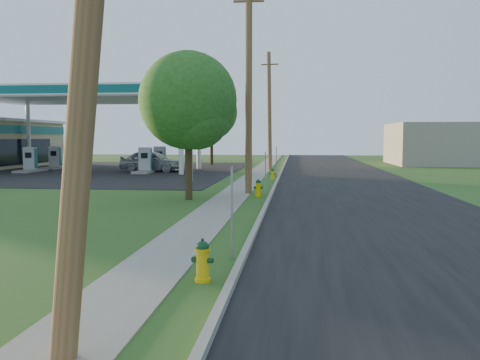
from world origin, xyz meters
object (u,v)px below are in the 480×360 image
Objects in this scene: utility_pole_far at (269,111)px; fuel_pump_ne at (145,163)px; tree_lot at (212,114)px; hydrant_near at (203,261)px; price_pylon at (190,89)px; utility_pole_mid at (249,87)px; hydrant_mid at (258,188)px; car_silver at (152,161)px; fuel_pump_nw at (30,163)px; fuel_pump_se at (160,161)px; tree_verge at (190,104)px; hydrant_far at (273,174)px; fuel_pump_sw at (55,160)px.

utility_pole_far reaches higher than fuel_pump_ne.
tree_lot reaches higher than hydrant_near.
utility_pole_mid is at bearing -54.66° from price_pylon.
hydrant_mid is 18.02m from car_silver.
fuel_pump_se is at bearing 23.96° from fuel_pump_nw.
car_silver reaches higher than hydrant_mid.
utility_pole_far is at bearing 91.62° from hydrant_mid.
fuel_pump_se is at bearing -113.29° from tree_lot.
tree_verge is at bearing -44.82° from fuel_pump_nw.
fuel_pump_se is 4.36× the size of hydrant_far.
utility_pole_mid is at bearing -62.37° from fuel_pump_se.
tree_lot is 11.17m from car_silver.
hydrant_far is (0.22, 8.94, -0.03)m from hydrant_mid.
fuel_pump_se is at bearing 11.43° from car_silver.
utility_pole_mid is 3.54m from tree_verge.
utility_pole_mid is 3.06× the size of fuel_pump_nw.
fuel_pump_ne reaches higher than hydrant_near.
utility_pole_far is at bearing 6.41° from fuel_pump_se.
hydrant_near is 13.50m from hydrant_mid.
tree_lot is at bearing 74.45° from fuel_pump_ne.
hydrant_mid is (9.44, -18.07, -0.34)m from fuel_pump_se.
utility_pole_mid reaches higher than tree_verge.
car_silver is (9.11, 1.35, 0.11)m from fuel_pump_nw.
utility_pole_far is 10.31m from car_silver.
price_pylon is at bearing -142.13° from car_silver.
tree_verge is 8.47× the size of hydrant_far.
hydrant_mid is at bearing 29.09° from tree_verge.
price_pylon is 8.39m from tree_verge.
utility_pole_mid is at bearing 49.61° from tree_verge.
hydrant_mid is at bearing -56.14° from fuel_pump_ne.
tree_verge is 4.79m from hydrant_mid.
hydrant_far is at bearing -68.42° from tree_lot.
fuel_pump_sw is 36.56m from hydrant_near.
fuel_pump_se is at bearing 106.64° from hydrant_near.
utility_pole_far is 12.05× the size of hydrant_mid.
fuel_pump_sw is at bearing 136.48° from utility_pole_mid.
tree_verge is at bearing 102.89° from hydrant_near.
hydrant_far is (18.66, -5.12, -0.36)m from fuel_pump_nw.
fuel_pump_sw reaches higher than hydrant_mid.
hydrant_mid is 1.07× the size of hydrant_far.
fuel_pump_ne is at bearing -175.85° from car_silver.
hydrant_near is 30.39m from car_silver.
utility_pole_far reaches higher than fuel_pump_sw.
tree_verge is 7.89× the size of hydrant_mid.
fuel_pump_ne is 12.45m from tree_lot.
fuel_pump_nw is 23.19m from hydrant_mid.
utility_pole_far is at bearing 15.61° from fuel_pump_nw.
fuel_pump_nw is at bearing -156.04° from fuel_pump_se.
utility_pole_mid is 22.52m from fuel_pump_nw.
tree_lot reaches higher than hydrant_far.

